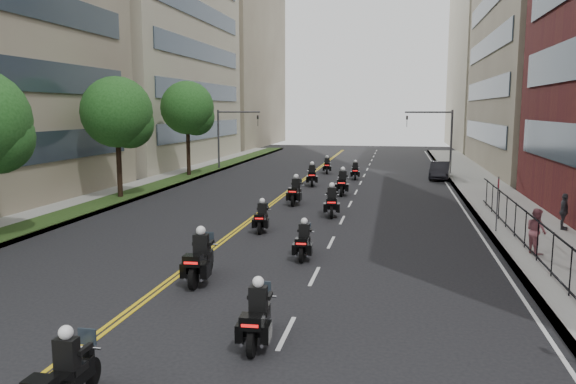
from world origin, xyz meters
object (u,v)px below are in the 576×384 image
Objects in this scene: motorcycle_4 at (262,218)px; motorcycle_10 at (327,166)px; motorcycle_0 at (64,378)px; motorcycle_6 at (296,192)px; pedestrian_c at (564,211)px; motorcycle_5 at (332,203)px; parked_sedan at (440,170)px; motorcycle_8 at (312,176)px; motorcycle_1 at (257,318)px; pedestrian_b at (536,231)px; motorcycle_2 at (200,260)px; motorcycle_3 at (304,243)px; motorcycle_9 at (355,172)px; motorcycle_7 at (342,184)px.

motorcycle_4 is 24.40m from motorcycle_10.
motorcycle_6 reaches higher than motorcycle_0.
pedestrian_c is at bearing 4.73° from motorcycle_4.
motorcycle_5 is 0.57× the size of parked_sedan.
motorcycle_8 is at bearing 64.32° from pedestrian_c.
motorcycle_1 is 1.28× the size of pedestrian_b.
pedestrian_b reaches higher than motorcycle_4.
motorcycle_2 is at bearing -97.16° from motorcycle_10.
motorcycle_5 is 0.99× the size of motorcycle_6.
motorcycle_3 is 12.34m from motorcycle_6.
motorcycle_4 is 0.97× the size of motorcycle_10.
motorcycle_0 is 36.75m from motorcycle_9.
motorcycle_6 is (-2.55, 3.32, 0.01)m from motorcycle_5.
motorcycle_7 is at bearing 85.07° from motorcycle_5.
motorcycle_2 is 12.82m from pedestrian_b.
motorcycle_7 is (-0.14, 7.55, 0.03)m from motorcycle_5.
motorcycle_10 is at bearing 173.37° from parked_sedan.
parked_sedan is at bearing 23.99° from motorcycle_8.
parked_sedan is (9.41, 14.32, -0.01)m from motorcycle_6.
motorcycle_3 is at bearing -90.06° from motorcycle_8.
pedestrian_b is at bearing 21.49° from motorcycle_2.
motorcycle_3 is 0.83× the size of motorcycle_7.
motorcycle_6 is 8.38m from motorcycle_8.
motorcycle_0 is 0.88× the size of motorcycle_2.
motorcycle_8 is at bearing -126.13° from motorcycle_9.
motorcycle_0 is at bearing -92.11° from motorcycle_2.
motorcycle_1 is at bearing -81.70° from motorcycle_6.
motorcycle_4 is at bearing -97.53° from motorcycle_8.
motorcycle_5 is 4.18m from motorcycle_6.
pedestrian_b is (11.61, 5.45, 0.30)m from motorcycle_2.
motorcycle_0 is at bearing 120.05° from pedestrian_b.
motorcycle_7 reaches higher than motorcycle_0.
motorcycle_3 is 28.88m from motorcycle_10.
motorcycle_7 is at bearing 61.18° from motorcycle_6.
motorcycle_8 is 11.35m from parked_sedan.
pedestrian_b is at bearing -41.55° from motorcycle_6.
motorcycle_5 is (2.77, 4.40, 0.09)m from motorcycle_4.
motorcycle_8 is at bearing 92.46° from motorcycle_1.
motorcycle_9 is at bearing 83.70° from motorcycle_5.
motorcycle_0 is 17.70m from pedestrian_b.
motorcycle_0 is 40.43m from motorcycle_10.
motorcycle_4 is at bearing 119.06° from pedestrian_c.
motorcycle_5 reaches higher than motorcycle_4.
motorcycle_5 is 18.93m from parked_sedan.
motorcycle_7 reaches higher than motorcycle_4.
pedestrian_b reaches higher than motorcycle_1.
pedestrian_c is at bearing -64.91° from motorcycle_10.
motorcycle_3 is at bearing 82.21° from pedestrian_b.
motorcycle_8 is (-2.72, 20.46, 0.10)m from motorcycle_3.
pedestrian_c is at bearing -62.71° from motorcycle_9.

